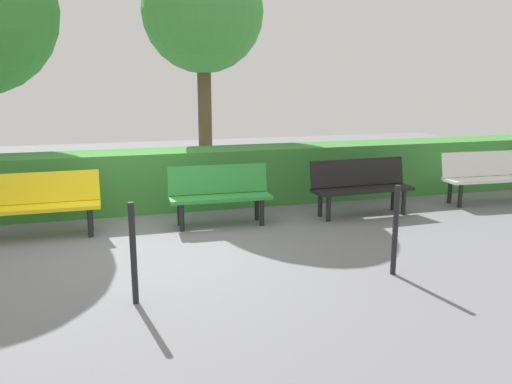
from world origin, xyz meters
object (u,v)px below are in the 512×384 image
at_px(bench_white, 488,174).
at_px(bench_yellow, 37,202).
at_px(bench_green, 219,192).
at_px(bench_black, 361,184).
at_px(tree_near, 203,13).

distance_m(bench_white, bench_yellow, 7.16).
xyz_separation_m(bench_white, bench_green, (4.68, 0.09, -0.00)).
height_order(bench_black, tree_near, tree_near).
xyz_separation_m(bench_white, tree_near, (4.31, -3.04, 2.80)).
height_order(bench_white, bench_green, same).
relative_size(bench_black, tree_near, 0.36).
height_order(bench_green, bench_yellow, same).
bearing_deg(bench_green, bench_yellow, -0.09).
bearing_deg(bench_yellow, bench_black, 177.81).
bearing_deg(bench_black, tree_near, -61.75).
distance_m(bench_white, bench_black, 2.46).
xyz_separation_m(bench_green, bench_yellow, (2.48, -0.08, 0.00)).
bearing_deg(bench_white, bench_yellow, 2.93).
height_order(bench_white, bench_yellow, same).
distance_m(bench_white, bench_green, 4.68).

